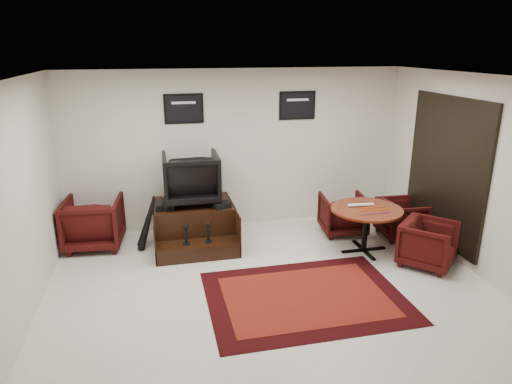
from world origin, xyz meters
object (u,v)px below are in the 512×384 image
shine_podium (194,225)px  meeting_table (366,214)px  shine_chair (191,175)px  table_chair_window (402,217)px  table_chair_corner (429,242)px  armchair_side (93,220)px  table_chair_back (343,212)px

shine_podium → meeting_table: size_ratio=1.21×
shine_chair → meeting_table: size_ratio=0.83×
table_chair_window → table_chair_corner: size_ratio=0.96×
shine_chair → table_chair_corner: (3.33, -1.75, -0.75)m
armchair_side → table_chair_window: (5.11, -0.76, -0.09)m
armchair_side → table_chair_corner: armchair_side is taller
shine_chair → table_chair_window: size_ratio=1.27×
shine_podium → table_chair_corner: table_chair_corner is taller
meeting_table → table_chair_back: table_chair_back is taller
shine_chair → table_chair_corner: shine_chair is taller
shine_podium → table_chair_window: table_chair_window is taller
armchair_side → meeting_table: 4.39m
table_chair_back → table_chair_window: 0.99m
shine_podium → table_chair_corner: (3.33, -1.61, 0.07)m
meeting_table → table_chair_window: size_ratio=1.54×
shine_podium → table_chair_window: 3.55m
shine_chair → table_chair_back: 2.71m
armchair_side → table_chair_window: size_ratio=1.25×
shine_chair → table_chair_window: shine_chair is taller
shine_podium → shine_chair: size_ratio=1.46×
table_chair_back → armchair_side: bearing=1.7°
shine_podium → armchair_side: size_ratio=1.48×
armchair_side → shine_chair: bearing=-177.9°
shine_chair → meeting_table: 2.88m
table_chair_corner → table_chair_window: bearing=37.7°
shine_podium → shine_chair: shine_chair is taller
armchair_side → table_chair_back: size_ratio=1.19×
shine_podium → shine_chair: 0.83m
armchair_side → table_chair_window: armchair_side is taller
meeting_table → shine_chair: bearing=157.6°
table_chair_corner → armchair_side: bearing=116.8°
meeting_table → table_chair_window: bearing=24.8°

